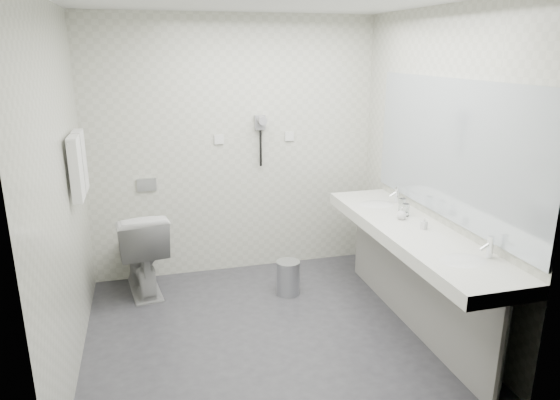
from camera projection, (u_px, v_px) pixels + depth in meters
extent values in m
plane|color=#2E2D33|center=(267.00, 332.00, 4.06)|extent=(2.80, 2.80, 0.00)
plane|color=beige|center=(235.00, 149.00, 4.91)|extent=(2.80, 0.00, 2.80)
plane|color=beige|center=(326.00, 244.00, 2.50)|extent=(2.80, 0.00, 2.80)
plane|color=beige|center=(61.00, 195.00, 3.36)|extent=(0.00, 2.60, 2.60)
plane|color=beige|center=(435.00, 170.00, 4.05)|extent=(0.00, 2.60, 2.60)
cube|color=silver|center=(413.00, 234.00, 3.92)|extent=(0.55, 2.20, 0.10)
cube|color=gray|center=(412.00, 283.00, 4.05)|extent=(0.03, 2.15, 0.75)
cylinder|color=silver|center=(501.00, 356.00, 3.10)|extent=(0.06, 0.06, 0.75)
cylinder|color=silver|center=(362.00, 238.00, 5.02)|extent=(0.06, 0.06, 0.75)
cube|color=#B2BCC6|center=(450.00, 150.00, 3.80)|extent=(0.02, 2.20, 1.05)
ellipsoid|color=silver|center=(463.00, 263.00, 3.31)|extent=(0.40, 0.31, 0.05)
ellipsoid|color=silver|center=(377.00, 206.00, 4.52)|extent=(0.40, 0.31, 0.05)
cylinder|color=silver|center=(490.00, 247.00, 3.33)|extent=(0.04, 0.04, 0.15)
cylinder|color=silver|center=(397.00, 194.00, 4.54)|extent=(0.04, 0.04, 0.15)
imported|color=white|center=(424.00, 223.00, 3.88)|extent=(0.05, 0.05, 0.09)
imported|color=white|center=(402.00, 213.00, 4.10)|extent=(0.10, 0.10, 0.10)
cylinder|color=silver|center=(406.00, 210.00, 4.18)|extent=(0.07, 0.07, 0.11)
cylinder|color=silver|center=(402.00, 205.00, 4.30)|extent=(0.08, 0.08, 0.11)
imported|color=silver|center=(141.00, 250.00, 4.66)|extent=(0.55, 0.84, 0.79)
cube|color=#B2B5BA|center=(147.00, 185.00, 4.77)|extent=(0.18, 0.02, 0.12)
cylinder|color=#B2B5BA|center=(288.00, 278.00, 4.66)|extent=(0.24, 0.24, 0.30)
cylinder|color=#B2B5BA|center=(288.00, 262.00, 4.61)|extent=(0.22, 0.22, 0.02)
cylinder|color=silver|center=(73.00, 136.00, 3.79)|extent=(0.02, 0.62, 0.02)
cube|color=silver|center=(76.00, 169.00, 3.73)|extent=(0.07, 0.24, 0.48)
cube|color=silver|center=(80.00, 161.00, 3.99)|extent=(0.07, 0.24, 0.48)
cube|color=gray|center=(260.00, 122.00, 4.87)|extent=(0.10, 0.04, 0.14)
cylinder|color=gray|center=(262.00, 120.00, 4.79)|extent=(0.08, 0.14, 0.08)
cylinder|color=black|center=(261.00, 148.00, 4.93)|extent=(0.02, 0.02, 0.35)
cube|color=silver|center=(219.00, 139.00, 4.83)|extent=(0.09, 0.02, 0.09)
cube|color=silver|center=(289.00, 136.00, 5.00)|extent=(0.09, 0.02, 0.09)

